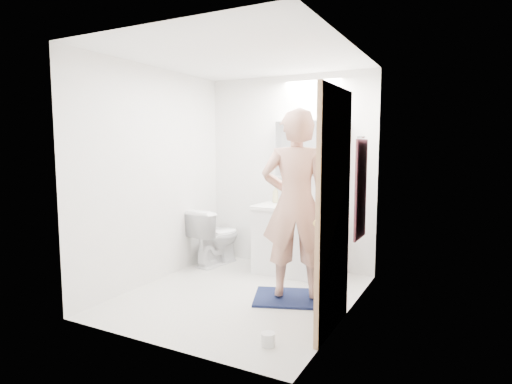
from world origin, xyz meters
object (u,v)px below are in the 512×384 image
Objects in this scene: medicine_cabinet at (310,149)px; soap_bottle_b at (291,197)px; toilet_paper_roll at (268,339)px; vanity_cabinet at (295,241)px; toilet at (216,236)px; soap_bottle_a at (275,194)px; toothbrush_cup at (320,202)px; person at (296,204)px.

soap_bottle_b is at bearing -172.42° from medicine_cabinet.
vanity_cabinet is at bearing 106.24° from toilet_paper_roll.
toilet_paper_roll is at bearing 141.70° from toilet.
soap_bottle_a is 2.10× the size of toothbrush_cup.
soap_bottle_b is at bearing 8.51° from soap_bottle_a.
person is at bearing -76.87° from medicine_cabinet.
vanity_cabinet is 1.13m from medicine_cabinet.
person reaches higher than toilet_paper_roll.
toothbrush_cup is at bearing -159.25° from toilet.
toothbrush_cup is 2.16m from toilet_paper_roll.
toilet is 7.36× the size of toothbrush_cup.
soap_bottle_b is 0.38m from toothbrush_cup.
toilet is 1.67m from person.
soap_bottle_b reaches higher than toilet.
person is at bearing -55.41° from soap_bottle_a.
person reaches higher than soap_bottle_b.
vanity_cabinet is 4.30× the size of soap_bottle_a.
soap_bottle_a is (-0.43, -0.06, -0.58)m from medicine_cabinet.
toilet is 2.35m from toilet_paper_roll.
toothbrush_cup is (0.58, 0.01, -0.06)m from soap_bottle_a.
soap_bottle_a is at bearing -171.49° from soap_bottle_b.
vanity_cabinet is at bearing -24.62° from soap_bottle_a.
toilet_paper_roll is (0.19, -1.01, -0.92)m from person.
soap_bottle_b reaches higher than toilet_paper_roll.
vanity_cabinet is at bearing -164.93° from toilet.
medicine_cabinet is at bearing 7.58° from soap_bottle_b.
soap_bottle_b is at bearing -85.58° from person.
soap_bottle_b is at bearing 108.18° from toilet_paper_roll.
soap_bottle_b reaches higher than toothbrush_cup.
person is at bearing 162.15° from toilet.
person is 16.73× the size of toilet_paper_roll.
medicine_cabinet is 1.18m from person.
toilet reaches higher than toilet_paper_roll.
toilet is at bearing -164.24° from medicine_cabinet.
person reaches higher than toilet.
vanity_cabinet reaches higher than toilet.
toilet is at bearing 132.86° from toilet_paper_roll.
soap_bottle_a reaches higher than vanity_cabinet.
toothbrush_cup is (0.38, -0.02, -0.04)m from soap_bottle_b.
toothbrush_cup reaches higher than toilet_paper_roll.
toothbrush_cup reaches higher than toilet.
soap_bottle_a is (0.73, 0.27, 0.56)m from toilet.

